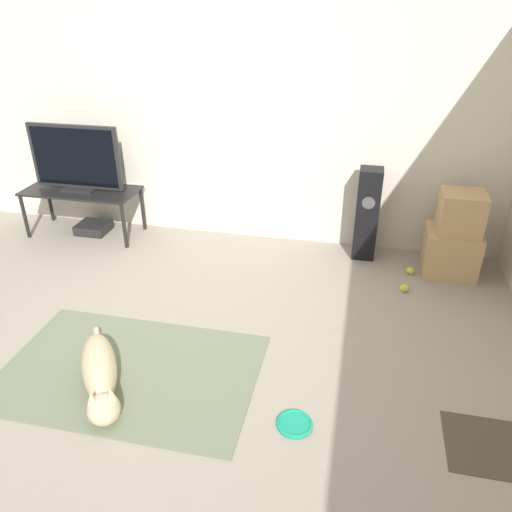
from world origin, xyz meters
The scene contains 14 objects.
ground_plane centered at (0.00, 0.00, 0.00)m, with size 12.00×12.00×0.00m, color #9E9384.
wall_back centered at (0.00, 2.10, 1.27)m, with size 8.00×0.06×2.55m.
area_rug centered at (-0.08, -0.10, 0.01)m, with size 1.65×1.08×0.01m.
dog centered at (-0.17, -0.28, 0.13)m, with size 0.55×0.83×0.25m.
frisbee centered at (1.04, -0.32, 0.01)m, with size 0.21×0.21×0.03m.
cardboard_box_lower centered at (2.08, 1.71, 0.20)m, with size 0.44×0.40×0.40m.
cardboard_box_upper centered at (2.10, 1.69, 0.57)m, with size 0.35×0.32×0.35m.
floor_speaker centered at (1.35, 1.86, 0.42)m, with size 0.20×0.21×0.84m.
tv_stand centered at (-1.40, 1.76, 0.42)m, with size 1.11×0.49×0.47m.
tv centered at (-1.40, 1.76, 0.78)m, with size 0.91×0.20×0.63m.
tennis_ball_by_boxes centered at (1.71, 1.29, 0.03)m, with size 0.07×0.07×0.07m.
tennis_ball_near_speaker centered at (1.77, 1.60, 0.03)m, with size 0.07×0.07×0.07m.
game_console centered at (-1.35, 1.80, 0.05)m, with size 0.31×0.28×0.09m.
door_mat centered at (2.18, -0.24, 0.00)m, with size 0.63×0.43×0.01m.
Camera 1 is at (1.26, -2.37, 2.19)m, focal length 35.00 mm.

